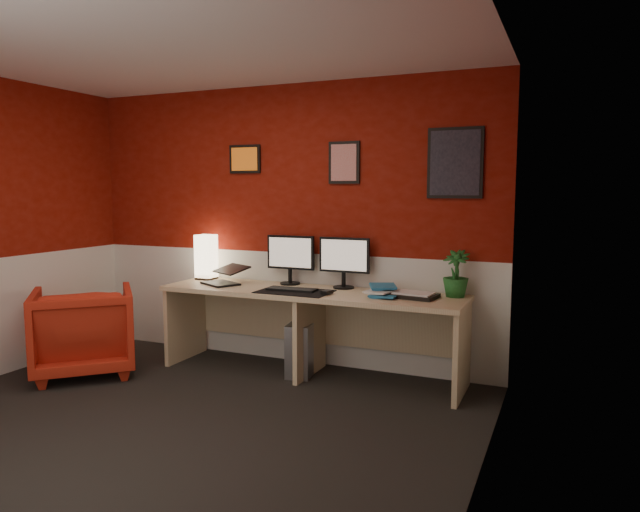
# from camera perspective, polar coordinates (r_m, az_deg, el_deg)

# --- Properties ---
(ground) EXTENTS (4.00, 3.50, 0.01)m
(ground) POSITION_cam_1_polar(r_m,az_deg,el_deg) (4.14, -15.01, -16.01)
(ground) COLOR black
(ground) RESTS_ON ground
(ceiling) EXTENTS (4.00, 3.50, 0.01)m
(ceiling) POSITION_cam_1_polar(r_m,az_deg,el_deg) (3.94, -16.14, 19.93)
(ceiling) COLOR white
(ceiling) RESTS_ON ground
(wall_back) EXTENTS (4.00, 0.01, 2.50)m
(wall_back) POSITION_cam_1_polar(r_m,az_deg,el_deg) (5.31, -3.60, 3.04)
(wall_back) COLOR maroon
(wall_back) RESTS_ON ground
(wall_right) EXTENTS (0.01, 3.50, 2.50)m
(wall_right) POSITION_cam_1_polar(r_m,az_deg,el_deg) (3.02, 15.47, 0.21)
(wall_right) COLOR maroon
(wall_right) RESTS_ON ground
(wainscot_back) EXTENTS (4.00, 0.01, 1.00)m
(wainscot_back) POSITION_cam_1_polar(r_m,az_deg,el_deg) (5.40, -3.57, -4.92)
(wainscot_back) COLOR silver
(wainscot_back) RESTS_ON ground
(wainscot_right) EXTENTS (0.01, 3.50, 1.00)m
(wainscot_right) POSITION_cam_1_polar(r_m,az_deg,el_deg) (3.19, 14.96, -13.32)
(wainscot_right) COLOR silver
(wainscot_right) RESTS_ON ground
(desk) EXTENTS (2.60, 0.65, 0.73)m
(desk) POSITION_cam_1_polar(r_m,az_deg,el_deg) (4.96, -1.00, -7.56)
(desk) COLOR tan
(desk) RESTS_ON ground
(shoji_lamp) EXTENTS (0.16, 0.16, 0.40)m
(shoji_lamp) POSITION_cam_1_polar(r_m,az_deg,el_deg) (5.57, -11.07, -0.21)
(shoji_lamp) COLOR #FFE5B2
(shoji_lamp) RESTS_ON desk
(laptop) EXTENTS (0.40, 0.36, 0.22)m
(laptop) POSITION_cam_1_polar(r_m,az_deg,el_deg) (5.25, -9.74, -1.58)
(laptop) COLOR black
(laptop) RESTS_ON desk
(monitor_left) EXTENTS (0.45, 0.06, 0.58)m
(monitor_left) POSITION_cam_1_polar(r_m,az_deg,el_deg) (5.17, -2.96, 0.40)
(monitor_left) COLOR black
(monitor_left) RESTS_ON desk
(monitor_right) EXTENTS (0.45, 0.06, 0.58)m
(monitor_right) POSITION_cam_1_polar(r_m,az_deg,el_deg) (4.96, 2.34, 0.14)
(monitor_right) COLOR black
(monitor_right) RESTS_ON desk
(desk_mat) EXTENTS (0.60, 0.38, 0.01)m
(desk_mat) POSITION_cam_1_polar(r_m,az_deg,el_deg) (4.82, -2.49, -3.49)
(desk_mat) COLOR black
(desk_mat) RESTS_ON desk
(keyboard) EXTENTS (0.43, 0.16, 0.02)m
(keyboard) POSITION_cam_1_polar(r_m,az_deg,el_deg) (4.86, -2.77, -3.27)
(keyboard) COLOR black
(keyboard) RESTS_ON desk_mat
(mouse) EXTENTS (0.08, 0.11, 0.03)m
(mouse) POSITION_cam_1_polar(r_m,az_deg,el_deg) (4.68, 0.68, -3.56)
(mouse) COLOR black
(mouse) RESTS_ON desk_mat
(book_bottom) EXTENTS (0.23, 0.30, 0.03)m
(book_bottom) POSITION_cam_1_polar(r_m,az_deg,el_deg) (4.67, 5.35, -3.71)
(book_bottom) COLOR teal
(book_bottom) RESTS_ON desk
(book_middle) EXTENTS (0.24, 0.30, 0.02)m
(book_middle) POSITION_cam_1_polar(r_m,az_deg,el_deg) (4.70, 4.98, -3.34)
(book_middle) COLOR silver
(book_middle) RESTS_ON book_bottom
(book_top) EXTENTS (0.29, 0.33, 0.03)m
(book_top) POSITION_cam_1_polar(r_m,az_deg,el_deg) (4.71, 4.93, -3.01)
(book_top) COLOR teal
(book_top) RESTS_ON book_middle
(zen_tray) EXTENTS (0.38, 0.29, 0.03)m
(zen_tray) POSITION_cam_1_polar(r_m,az_deg,el_deg) (4.62, 9.18, -3.86)
(zen_tray) COLOR black
(zen_tray) RESTS_ON desk
(potted_plant) EXTENTS (0.24, 0.24, 0.37)m
(potted_plant) POSITION_cam_1_polar(r_m,az_deg,el_deg) (4.69, 13.16, -1.68)
(potted_plant) COLOR #19591E
(potted_plant) RESTS_ON desk
(pc_tower) EXTENTS (0.28, 0.48, 0.45)m
(pc_tower) POSITION_cam_1_polar(r_m,az_deg,el_deg) (5.06, -1.67, -8.91)
(pc_tower) COLOR #99999E
(pc_tower) RESTS_ON ground
(armchair) EXTENTS (1.14, 1.14, 0.74)m
(armchair) POSITION_cam_1_polar(r_m,az_deg,el_deg) (5.40, -22.15, -6.78)
(armchair) COLOR #AE2311
(armchair) RESTS_ON ground
(art_left) EXTENTS (0.32, 0.02, 0.26)m
(art_left) POSITION_cam_1_polar(r_m,az_deg,el_deg) (5.48, -7.36, 9.38)
(art_left) COLOR orange
(art_left) RESTS_ON wall_back
(art_center) EXTENTS (0.28, 0.02, 0.36)m
(art_center) POSITION_cam_1_polar(r_m,az_deg,el_deg) (5.05, 2.38, 9.12)
(art_center) COLOR red
(art_center) RESTS_ON wall_back
(art_right) EXTENTS (0.44, 0.02, 0.56)m
(art_right) POSITION_cam_1_polar(r_m,az_deg,el_deg) (4.79, 13.08, 8.86)
(art_right) COLOR black
(art_right) RESTS_ON wall_back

